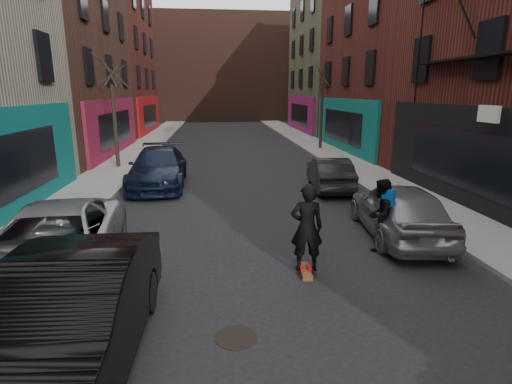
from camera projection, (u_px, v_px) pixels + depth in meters
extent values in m
cube|color=gray|center=(152.00, 141.00, 32.54)|extent=(2.50, 84.00, 0.13)
cube|color=gray|center=(303.00, 139.00, 33.76)|extent=(2.50, 84.00, 0.13)
cube|color=#47281E|center=(221.00, 69.00, 56.54)|extent=(40.00, 10.00, 14.00)
imported|color=black|center=(69.00, 319.00, 5.58)|extent=(1.88, 5.18, 1.70)
imported|color=gray|center=(54.00, 244.00, 8.55)|extent=(3.13, 5.77, 1.54)
imported|color=black|center=(158.00, 167.00, 17.00)|extent=(2.41, 5.60, 1.61)
imported|color=gray|center=(399.00, 210.00, 11.03)|extent=(2.28, 4.72, 1.55)
imported|color=black|center=(330.00, 173.00, 16.45)|extent=(1.80, 4.16, 1.33)
cube|color=brown|center=(305.00, 271.00, 8.90)|extent=(0.29, 0.82, 0.10)
imported|color=black|center=(307.00, 228.00, 8.65)|extent=(0.75, 0.53, 1.95)
imported|color=black|center=(380.00, 215.00, 10.05)|extent=(1.14, 1.10, 1.85)
cube|color=#0B51A5|center=(388.00, 197.00, 9.80)|extent=(0.29, 0.32, 0.42)
cylinder|color=black|center=(236.00, 337.00, 6.58)|extent=(0.72, 0.72, 0.01)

